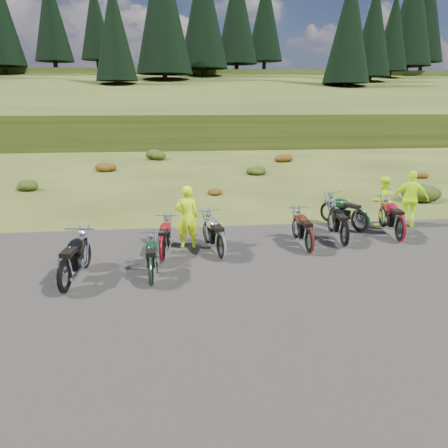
{
  "coord_description": "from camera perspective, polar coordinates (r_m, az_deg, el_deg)",
  "views": [
    {
      "loc": [
        -2.13,
        -9.94,
        4.05
      ],
      "look_at": [
        -0.83,
        1.35,
        0.85
      ],
      "focal_mm": 35.0,
      "sensor_mm": 36.0,
      "label": 1
    }
  ],
  "objects": [
    {
      "name": "ground",
      "position": [
        10.94,
        5.14,
        -6.07
      ],
      "size": [
        300.0,
        300.0,
        0.0
      ],
      "primitive_type": "plane",
      "color": "#333E14",
      "rests_on": "ground"
    },
    {
      "name": "gravel_pad",
      "position": [
        9.16,
        7.68,
        -10.66
      ],
      "size": [
        20.0,
        12.0,
        0.04
      ],
      "primitive_type": "cube",
      "color": "black",
      "rests_on": "ground"
    },
    {
      "name": "hill_slope",
      "position": [
        60.11,
        -4.63,
        11.81
      ],
      "size": [
        300.0,
        45.97,
        9.37
      ],
      "primitive_type": null,
      "rotation": [
        0.14,
        0.0,
        0.0
      ],
      "color": "#2F3F15",
      "rests_on": "ground"
    },
    {
      "name": "hill_plateau",
      "position": [
        120.03,
        -5.72,
        13.71
      ],
      "size": [
        300.0,
        90.0,
        9.17
      ],
      "primitive_type": "cube",
      "color": "#2F3F15",
      "rests_on": "ground"
    },
    {
      "name": "conifer_19",
      "position": [
        82.25,
        -21.71,
        24.02
      ],
      "size": [
        6.16,
        6.16,
        16.0
      ],
      "color": "black",
      "rests_on": "ground"
    },
    {
      "name": "conifer_20",
      "position": [
        86.98,
        -16.48,
        24.13
      ],
      "size": [
        5.72,
        5.72,
        15.0
      ],
      "color": "black",
      "rests_on": "ground"
    },
    {
      "name": "conifer_21",
      "position": [
        60.93,
        -14.16,
        23.32
      ],
      "size": [
        5.28,
        5.28,
        14.0
      ],
      "color": "black",
      "rests_on": "ground"
    },
    {
      "name": "conifer_22",
      "position": [
        67.16,
        -8.05,
        26.5
      ],
      "size": [
        7.92,
        7.92,
        20.0
      ],
      "color": "black",
      "rests_on": "ground"
    },
    {
      "name": "conifer_23",
      "position": [
        73.36,
        -2.74,
        26.24
      ],
      "size": [
        7.48,
        7.48,
        19.0
      ],
      "color": "black",
      "rests_on": "ground"
    },
    {
      "name": "conifer_24",
      "position": [
        79.98,
        1.7,
        25.88
      ],
      "size": [
        7.04,
        7.04,
        18.0
      ],
      "color": "black",
      "rests_on": "ground"
    },
    {
      "name": "conifer_25",
      "position": [
        86.9,
        5.41,
        25.33
      ],
      "size": [
        6.6,
        6.6,
        17.0
      ],
      "color": "black",
      "rests_on": "ground"
    },
    {
      "name": "conifer_26",
      "position": [
        64.0,
        16.06,
        23.53
      ],
      "size": [
        6.16,
        6.16,
        16.0
      ],
      "color": "black",
      "rests_on": "ground"
    },
    {
      "name": "conifer_27",
      "position": [
        71.87,
        18.96,
        22.95
      ],
      "size": [
        5.72,
        5.72,
        15.0
      ],
      "color": "black",
      "rests_on": "ground"
    },
    {
      "name": "conifer_28",
      "position": [
        79.88,
        21.26,
        22.44
      ],
      "size": [
        5.28,
        5.28,
        14.0
      ],
      "color": "black",
      "rests_on": "ground"
    },
    {
      "name": "conifer_29",
      "position": [
        88.51,
        23.4,
        24.24
      ],
      "size": [
        7.92,
        7.92,
        20.0
      ],
      "color": "black",
      "rests_on": "ground"
    },
    {
      "name": "conifer_30",
      "position": [
        96.66,
        24.94,
        23.67
      ],
      "size": [
        7.48,
        7.48,
        19.0
      ],
      "color": "black",
      "rests_on": "ground"
    },
    {
      "name": "shrub_1",
      "position": [
        22.67,
        -24.48,
        4.8
      ],
      "size": [
        1.03,
        1.03,
        0.61
      ],
      "primitive_type": "ellipsoid",
      "color": "#1E310C",
      "rests_on": "ground"
    },
    {
      "name": "shrub_2",
      "position": [
        27.1,
        -15.29,
        7.4
      ],
      "size": [
        1.3,
        1.3,
        0.77
      ],
      "primitive_type": "ellipsoid",
      "color": "#67310C",
      "rests_on": "ground"
    },
    {
      "name": "shrub_3",
      "position": [
        32.06,
        -8.74,
        9.12
      ],
      "size": [
        1.56,
        1.56,
        0.92
      ],
      "primitive_type": "ellipsoid",
      "color": "#1E310C",
      "rests_on": "ground"
    },
    {
      "name": "shrub_4",
      "position": [
        19.59,
        -1.4,
        4.47
      ],
      "size": [
        0.77,
        0.77,
        0.45
      ],
      "primitive_type": "ellipsoid",
      "color": "#67310C",
      "rests_on": "ground"
    },
    {
      "name": "shrub_5",
      "position": [
        25.15,
        4.13,
        7.12
      ],
      "size": [
        1.03,
        1.03,
        0.61
      ],
      "primitive_type": "ellipsoid",
      "color": "#1E310C",
      "rests_on": "ground"
    },
    {
      "name": "shrub_6",
      "position": [
        30.89,
        7.66,
        8.77
      ],
      "size": [
        1.3,
        1.3,
        0.77
      ],
      "primitive_type": "ellipsoid",
      "color": "#67310C",
      "rests_on": "ground"
    },
    {
      "name": "shrub_7",
      "position": [
        20.29,
        24.54,
        4.11
      ],
      "size": [
        1.56,
        1.56,
        0.92
      ],
      "primitive_type": "ellipsoid",
      "color": "#1E310C",
      "rests_on": "ground"
    },
    {
      "name": "shrub_8",
      "position": [
        26.29,
        24.11,
        6.0
      ],
      "size": [
        0.77,
        0.77,
        0.45
      ],
      "primitive_type": "ellipsoid",
      "color": "#67310C",
      "rests_on": "ground"
    },
    {
      "name": "motorcycle_0",
      "position": [
        10.24,
        -19.91,
        -8.57
      ],
      "size": [
        0.98,
        2.24,
        1.14
      ],
      "primitive_type": null,
      "rotation": [
        0.0,
        0.0,
        1.45
      ],
      "color": "black",
      "rests_on": "ground"
    },
    {
      "name": "motorcycle_1",
      "position": [
        11.56,
        -7.98,
        -4.95
      ],
      "size": [
        0.83,
        1.95,
        0.99
      ],
      "primitive_type": null,
      "rotation": [
        0.0,
        0.0,
        1.47
      ],
      "color": "#9E0B16",
      "rests_on": "ground"
    },
    {
      "name": "motorcycle_2",
      "position": [
        10.12,
        -9.41,
        -8.08
      ],
      "size": [
        0.66,
        1.89,
        0.98
      ],
      "primitive_type": null,
      "rotation": [
        0.0,
        0.0,
        1.59
      ],
      "color": "black",
      "rests_on": "ground"
    },
    {
      "name": "motorcycle_3",
      "position": [
        11.56,
        -0.34,
        -4.79
      ],
      "size": [
        1.09,
        2.2,
        1.1
      ],
      "primitive_type": null,
      "rotation": [
        0.0,
        0.0,
        1.76
      ],
      "color": "silver",
      "rests_on": "ground"
    },
    {
      "name": "motorcycle_4",
      "position": [
        12.26,
        11.02,
        -3.87
      ],
      "size": [
        0.67,
        2.02,
        1.06
      ],
      "primitive_type": null,
      "rotation": [
        0.0,
        0.0,
        1.57
      ],
      "color": "#4A170C",
      "rests_on": "ground"
    },
    {
      "name": "motorcycle_5",
      "position": [
        13.06,
        15.35,
        -2.93
      ],
      "size": [
        0.86,
        2.13,
        1.09
      ],
      "primitive_type": null,
      "rotation": [
        0.0,
        0.0,
        1.49
      ],
      "color": "black",
      "rests_on": "ground"
    },
    {
      "name": "motorcycle_6",
      "position": [
        14.02,
        21.86,
        -2.23
      ],
      "size": [
        1.02,
        2.3,
        1.16
      ],
      "primitive_type": null,
      "rotation": [
        0.0,
        0.0,
        1.44
      ],
      "color": "maroon",
      "rests_on": "ground"
    },
    {
      "name": "motorcycle_7",
      "position": [
        14.59,
        17.24,
        -1.12
      ],
      "size": [
        1.56,
        2.22,
        1.11
      ],
      "primitive_type": null,
      "rotation": [
        0.0,
        0.0,
        2.02
      ],
      "color": "black",
      "rests_on": "ground"
    },
    {
      "name": "person_middle",
      "position": [
        12.28,
        -4.87,
        0.79
      ],
      "size": [
        0.72,
        0.53,
        1.79
      ],
      "primitive_type": "imported",
      "rotation": [
        0.0,
        0.0,
        3.31
      ],
      "color": "#BFF20C",
      "rests_on": "ground"
    },
    {
      "name": "person_right_a",
      "position": [
        15.48,
        19.94,
        2.74
      ],
      "size": [
        0.96,
        0.85,
        1.64
      ],
      "primitive_type": "imported",
      "rotation": [
        0.0,
        0.0,
        3.49
      ],
      "color": "#BFF20C",
      "rests_on": "ground"
    },
    {
      "name": "person_right_b",
      "position": [
        15.6,
        23.19,
        2.93
      ],
      "size": [
        1.19,
        0.86,
        1.87
      ],
      "primitive_type": "imported",
      "rotation": [
        0.0,
        0.0,
        2.73
      ],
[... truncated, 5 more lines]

